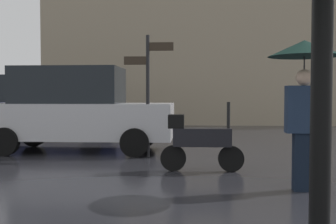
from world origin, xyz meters
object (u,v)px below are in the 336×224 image
Objects in this scene: parked_car_left at (76,110)px; pedestrian_with_umbrella at (304,74)px; parked_scooter at (199,140)px; parked_car_right at (51,105)px; street_signpost at (148,83)px.

pedestrian_with_umbrella is at bearing -56.93° from parked_car_left.
pedestrian_with_umbrella reaches higher than parked_scooter.
parked_car_right reaches higher than parked_scooter.
parked_scooter is (-1.44, 1.38, -1.09)m from pedestrian_with_umbrella.
parked_scooter is 0.33× the size of parked_car_left.
parked_car_right is at bearing 101.34° from parked_car_left.
parked_car_right is at bearing 128.19° from parked_scooter.
parked_car_left is 2.08m from street_signpost.
pedestrian_with_umbrella is at bearing -49.60° from street_signpost.
pedestrian_with_umbrella reaches higher than parked_car_left.
parked_car_right is (-4.89, 6.15, 0.45)m from parked_scooter.
pedestrian_with_umbrella is at bearing -44.03° from parked_scooter.
street_signpost is at bearing -81.34° from pedestrian_with_umbrella.
street_signpost is at bearing 124.14° from parked_scooter.
parked_car_left is at bearing -72.52° from pedestrian_with_umbrella.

